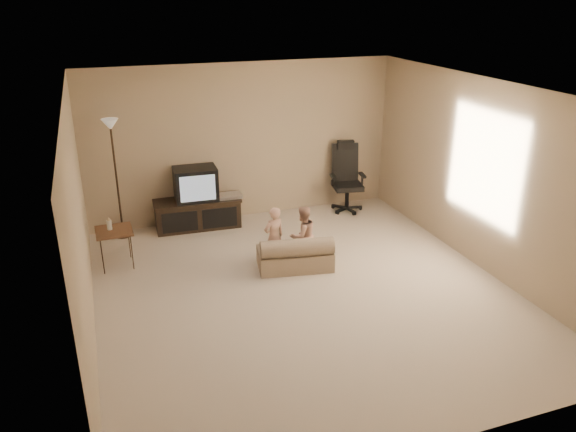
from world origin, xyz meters
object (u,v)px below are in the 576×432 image
Objects in this scene: child_sofa at (295,255)px; toddler_right at (303,235)px; floor_lamp at (113,152)px; toddler_left at (274,237)px; tv_stand at (197,203)px; side_table at (114,231)px; office_chair at (346,186)px.

child_sofa is 0.29m from toddler_right.
floor_lamp reaches higher than toddler_left.
tv_stand reaches higher than side_table.
child_sofa is (0.96, -1.86, -0.21)m from tv_stand.
toddler_right is at bearing -119.83° from office_chair.
toddler_right is at bearing 49.47° from child_sofa.
toddler_left reaches higher than child_sofa.
toddler_right is (2.42, -0.78, -0.09)m from side_table.
floor_lamp is at bearing -171.28° from office_chair.
floor_lamp is at bearing -58.84° from toddler_left.
tv_stand is 1.83m from toddler_left.
tv_stand is at bearing -72.02° from toddler_right.
toddler_right is (2.27, -1.80, -0.90)m from floor_lamp.
floor_lamp is at bearing 179.82° from tv_stand.
tv_stand is 1.18× the size of office_chair.
office_chair reaches higher than toddler_left.
toddler_left is at bearing -19.84° from side_table.
tv_stand is 2.54m from office_chair.
side_table is (-1.31, -0.96, 0.10)m from tv_stand.
side_table reaches higher than child_sofa.
floor_lamp reaches higher than office_chair.
tv_stand reaches higher than toddler_left.
floor_lamp reaches higher than toddler_right.
office_chair is 2.44m from toddler_left.
office_chair is 3.95m from side_table.
tv_stand is 1.48m from floor_lamp.
side_table is at bearing -98.35° from floor_lamp.
office_chair is at bearing -144.95° from toddler_right.
toddler_left is (-0.24, 0.17, 0.23)m from child_sofa.
toddler_left is 1.03× the size of toddler_right.
floor_lamp is at bearing 147.80° from child_sofa.
office_chair is at bearing 13.06° from side_table.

